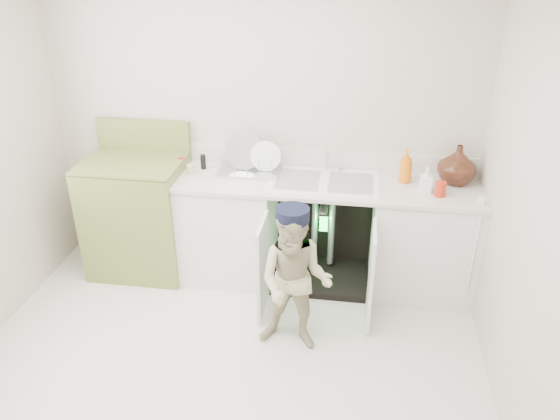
% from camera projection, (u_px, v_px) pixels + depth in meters
% --- Properties ---
extents(ground, '(3.50, 3.50, 0.00)m').
position_uv_depth(ground, '(223.00, 372.00, 3.66)').
color(ground, beige).
rests_on(ground, ground).
extents(room_shell, '(6.00, 5.50, 1.26)m').
position_uv_depth(room_shell, '(213.00, 206.00, 3.09)').
color(room_shell, '#BCB3A1').
rests_on(room_shell, ground).
extents(counter_run, '(2.44, 1.02, 1.20)m').
position_uv_depth(counter_run, '(325.00, 230.00, 4.43)').
color(counter_run, silver).
rests_on(counter_run, ground).
extents(avocado_stove, '(0.80, 0.65, 1.24)m').
position_uv_depth(avocado_stove, '(139.00, 214.00, 4.60)').
color(avocado_stove, olive).
rests_on(avocado_stove, ground).
extents(repair_worker, '(0.55, 0.74, 1.08)m').
position_uv_depth(repair_worker, '(295.00, 281.00, 3.67)').
color(repair_worker, tan).
rests_on(repair_worker, ground).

